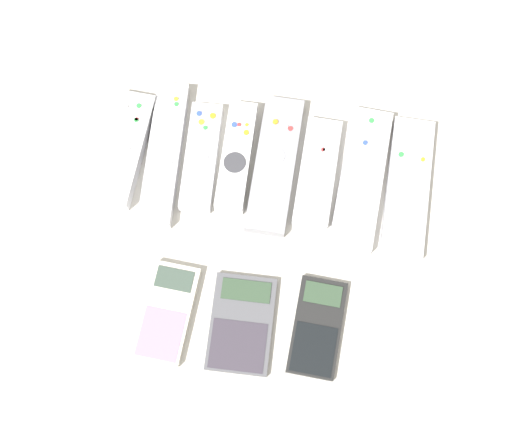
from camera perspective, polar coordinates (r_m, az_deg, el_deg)
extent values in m
plane|color=beige|center=(0.99, -0.35, -2.58)|extent=(3.00, 3.00, 0.00)
cube|color=silver|center=(1.05, -10.59, 5.93)|extent=(0.07, 0.18, 0.03)
cylinder|color=silver|center=(1.04, -10.74, 6.15)|extent=(0.03, 0.03, 0.00)
cylinder|color=green|center=(1.06, -9.37, 9.32)|extent=(0.01, 0.01, 0.00)
cylinder|color=silver|center=(1.07, -10.34, 9.25)|extent=(0.01, 0.01, 0.00)
cylinder|color=red|center=(1.05, -9.54, 8.26)|extent=(0.01, 0.01, 0.00)
cylinder|color=green|center=(1.05, -9.57, 8.21)|extent=(0.01, 0.01, 0.00)
cube|color=#B7B7BC|center=(1.04, -7.34, 5.63)|extent=(0.06, 0.22, 0.02)
cylinder|color=silver|center=(1.03, -7.53, 5.08)|extent=(0.03, 0.03, 0.00)
cylinder|color=yellow|center=(1.07, -6.43, 9.92)|extent=(0.01, 0.01, 0.00)
cylinder|color=green|center=(1.06, -6.40, 9.51)|extent=(0.01, 0.01, 0.00)
cube|color=silver|center=(1.04, -4.41, 5.37)|extent=(0.05, 0.17, 0.02)
cylinder|color=#99999E|center=(1.03, -4.45, 5.57)|extent=(0.02, 0.02, 0.00)
cylinder|color=green|center=(1.04, -4.08, 7.70)|extent=(0.01, 0.01, 0.00)
cylinder|color=yellow|center=(1.05, -4.40, 8.14)|extent=(0.01, 0.01, 0.00)
cylinder|color=blue|center=(1.05, -4.58, 8.81)|extent=(0.01, 0.01, 0.00)
cylinder|color=orange|center=(1.05, -3.48, 8.64)|extent=(0.01, 0.01, 0.00)
cube|color=white|center=(1.03, -1.58, 5.39)|extent=(0.04, 0.16, 0.03)
cylinder|color=#38383D|center=(1.01, -1.72, 4.95)|extent=(0.03, 0.03, 0.00)
cylinder|color=orange|center=(1.03, -0.74, 7.95)|extent=(0.01, 0.01, 0.00)
cylinder|color=red|center=(1.03, -1.34, 7.96)|extent=(0.01, 0.01, 0.00)
cylinder|color=blue|center=(1.03, -1.75, 7.94)|extent=(0.01, 0.01, 0.00)
cylinder|color=orange|center=(1.03, -0.79, 7.33)|extent=(0.01, 0.01, 0.00)
cube|color=gray|center=(1.03, 1.53, 4.75)|extent=(0.06, 0.21, 0.02)
cylinder|color=silver|center=(1.02, 1.62, 5.46)|extent=(0.02, 0.02, 0.00)
cylinder|color=silver|center=(1.04, 2.41, 7.79)|extent=(0.01, 0.01, 0.00)
cylinder|color=orange|center=(1.05, 1.56, 8.18)|extent=(0.01, 0.01, 0.00)
cylinder|color=red|center=(1.04, 2.76, 7.64)|extent=(0.01, 0.01, 0.00)
cube|color=#B7B7BC|center=(1.03, 4.93, 4.17)|extent=(0.05, 0.16, 0.02)
cylinder|color=silver|center=(1.04, 5.84, 6.51)|extent=(0.01, 0.01, 0.00)
cylinder|color=red|center=(1.03, 5.40, 5.95)|extent=(0.01, 0.01, 0.00)
cylinder|color=silver|center=(1.05, 4.79, 7.63)|extent=(0.01, 0.01, 0.00)
cylinder|color=silver|center=(1.03, 5.56, 5.92)|extent=(0.01, 0.01, 0.00)
cube|color=silver|center=(1.03, 8.42, 3.60)|extent=(0.07, 0.22, 0.02)
cylinder|color=blue|center=(1.04, 8.73, 6.45)|extent=(0.01, 0.01, 0.00)
cylinder|color=green|center=(1.06, 9.23, 8.17)|extent=(0.01, 0.01, 0.00)
cube|color=silver|center=(1.04, 12.04, 2.91)|extent=(0.06, 0.21, 0.02)
cylinder|color=silver|center=(1.03, 12.06, 2.32)|extent=(0.03, 0.03, 0.00)
cylinder|color=orange|center=(1.05, 13.21, 5.05)|extent=(0.01, 0.01, 0.00)
cylinder|color=green|center=(1.05, 11.53, 5.48)|extent=(0.01, 0.01, 0.00)
cylinder|color=silver|center=(1.07, 12.55, 7.31)|extent=(0.01, 0.01, 0.00)
cylinder|color=silver|center=(1.06, 12.98, 6.37)|extent=(0.01, 0.01, 0.00)
cube|color=beige|center=(0.98, -7.13, -7.05)|extent=(0.07, 0.14, 0.01)
cube|color=#38473D|center=(0.98, -6.55, -4.40)|extent=(0.05, 0.03, 0.00)
cube|color=gray|center=(0.96, -7.62, -8.72)|extent=(0.06, 0.07, 0.00)
cube|color=#4C4C51|center=(0.97, -1.17, -7.99)|extent=(0.09, 0.13, 0.01)
cube|color=#2D422D|center=(0.97, -0.85, -5.34)|extent=(0.07, 0.03, 0.00)
cube|color=#352F39|center=(0.96, -1.40, -9.71)|extent=(0.07, 0.07, 0.00)
cube|color=black|center=(0.97, 4.92, -8.24)|extent=(0.07, 0.14, 0.01)
cube|color=#2D422D|center=(0.97, 5.38, -5.60)|extent=(0.05, 0.03, 0.00)
cube|color=black|center=(0.96, 4.65, -9.95)|extent=(0.06, 0.07, 0.00)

